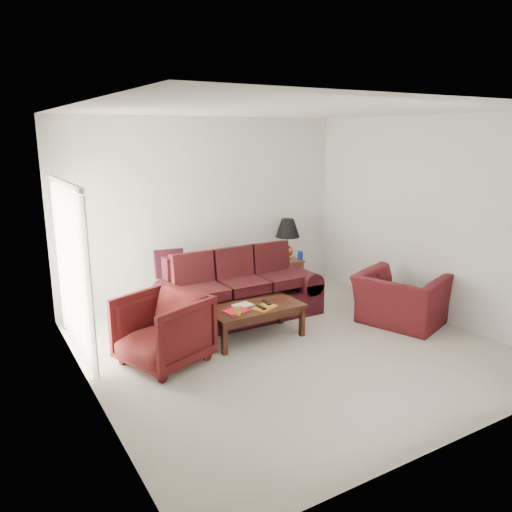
{
  "coord_description": "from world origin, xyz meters",
  "views": [
    {
      "loc": [
        -3.48,
        -5.03,
        2.73
      ],
      "look_at": [
        0.0,
        0.85,
        1.05
      ],
      "focal_mm": 35.0,
      "sensor_mm": 36.0,
      "label": 1
    }
  ],
  "objects_px": {
    "sofa": "(240,287)",
    "armchair_left": "(163,330)",
    "armchair_right": "(401,299)",
    "coffee_table": "(255,322)",
    "end_table": "(286,274)",
    "floor_lamp": "(67,278)"
  },
  "relations": [
    {
      "from": "coffee_table",
      "to": "armchair_left",
      "type": "bearing_deg",
      "value": 176.32
    },
    {
      "from": "armchair_left",
      "to": "armchair_right",
      "type": "distance_m",
      "value": 3.49
    },
    {
      "from": "floor_lamp",
      "to": "coffee_table",
      "type": "xyz_separation_m",
      "value": [
        2.09,
        -1.69,
        -0.51
      ]
    },
    {
      "from": "sofa",
      "to": "armchair_right",
      "type": "height_order",
      "value": "sofa"
    },
    {
      "from": "armchair_right",
      "to": "coffee_table",
      "type": "bearing_deg",
      "value": 53.15
    },
    {
      "from": "floor_lamp",
      "to": "end_table",
      "type": "bearing_deg",
      "value": -0.31
    },
    {
      "from": "sofa",
      "to": "armchair_right",
      "type": "distance_m",
      "value": 2.36
    },
    {
      "from": "sofa",
      "to": "end_table",
      "type": "relative_size",
      "value": 4.55
    },
    {
      "from": "armchair_left",
      "to": "armchair_right",
      "type": "relative_size",
      "value": 0.82
    },
    {
      "from": "sofa",
      "to": "armchair_left",
      "type": "height_order",
      "value": "sofa"
    },
    {
      "from": "end_table",
      "to": "armchair_left",
      "type": "bearing_deg",
      "value": -149.3
    },
    {
      "from": "armchair_right",
      "to": "coffee_table",
      "type": "distance_m",
      "value": 2.2
    },
    {
      "from": "armchair_left",
      "to": "armchair_right",
      "type": "xyz_separation_m",
      "value": [
        3.45,
        -0.53,
        -0.05
      ]
    },
    {
      "from": "floor_lamp",
      "to": "armchair_left",
      "type": "relative_size",
      "value": 1.56
    },
    {
      "from": "sofa",
      "to": "armchair_left",
      "type": "xyz_separation_m",
      "value": [
        -1.54,
        -0.86,
        -0.06
      ]
    },
    {
      "from": "sofa",
      "to": "armchair_left",
      "type": "relative_size",
      "value": 2.55
    },
    {
      "from": "sofa",
      "to": "end_table",
      "type": "height_order",
      "value": "sofa"
    },
    {
      "from": "floor_lamp",
      "to": "armchair_right",
      "type": "bearing_deg",
      "value": -29.02
    },
    {
      "from": "armchair_left",
      "to": "coffee_table",
      "type": "bearing_deg",
      "value": 73.85
    },
    {
      "from": "armchair_left",
      "to": "coffee_table",
      "type": "height_order",
      "value": "armchair_left"
    },
    {
      "from": "sofa",
      "to": "armchair_right",
      "type": "relative_size",
      "value": 2.08
    },
    {
      "from": "sofa",
      "to": "armchair_right",
      "type": "xyz_separation_m",
      "value": [
        1.91,
        -1.39,
        -0.12
      ]
    }
  ]
}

